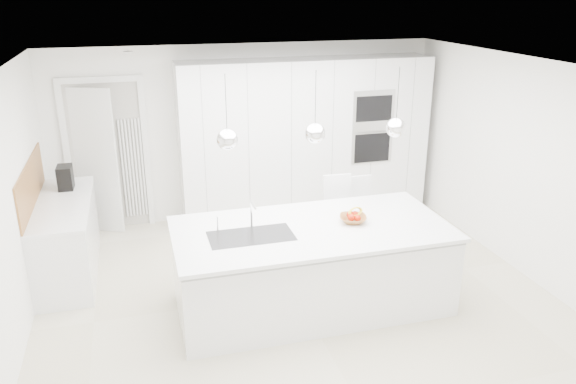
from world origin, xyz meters
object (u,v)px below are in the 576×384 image
object	(u,v)px
island_base	(313,270)
espresso_machine	(65,177)
bar_stool_right	(362,218)
bar_stool_left	(340,222)
fruit_bowl	(353,219)

from	to	relation	value
island_base	espresso_machine	xyz separation A→B (m)	(-2.53, 1.98, 0.61)
island_base	bar_stool_right	world-z (taller)	bar_stool_right
island_base	bar_stool_left	size ratio (longest dim) A/B	2.55
espresso_machine	bar_stool_left	size ratio (longest dim) A/B	0.26
espresso_machine	bar_stool_right	size ratio (longest dim) A/B	0.28
island_base	espresso_machine	world-z (taller)	espresso_machine
island_base	fruit_bowl	world-z (taller)	fruit_bowl
espresso_machine	fruit_bowl	bearing A→B (deg)	-31.96
espresso_machine	bar_stool_right	xyz separation A→B (m)	(3.50, -0.99, -0.54)
bar_stool_left	fruit_bowl	bearing A→B (deg)	-98.79
bar_stool_left	bar_stool_right	size ratio (longest dim) A/B	1.08
fruit_bowl	espresso_machine	bearing A→B (deg)	147.14
fruit_bowl	espresso_machine	world-z (taller)	espresso_machine
fruit_bowl	bar_stool_right	bearing A→B (deg)	61.31
island_base	espresso_machine	bearing A→B (deg)	141.90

